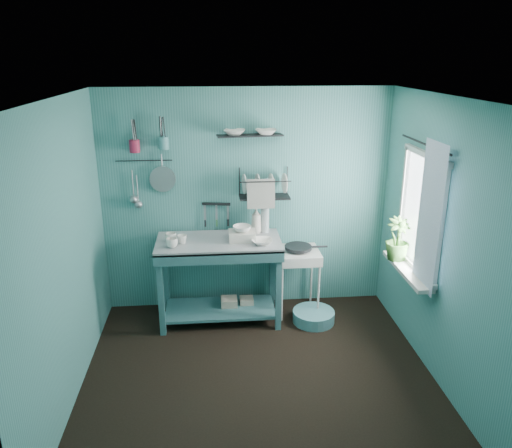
{
  "coord_description": "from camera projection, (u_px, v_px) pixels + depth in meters",
  "views": [
    {
      "loc": [
        -0.38,
        -3.87,
        2.82
      ],
      "look_at": [
        0.05,
        0.85,
        1.2
      ],
      "focal_mm": 35.0,
      "sensor_mm": 36.0,
      "label": 1
    }
  ],
  "objects": [
    {
      "name": "colander",
      "position": [
        163.0,
        179.0,
        5.38
      ],
      "size": [
        0.28,
        0.03,
        0.28
      ],
      "primitive_type": "cylinder",
      "rotation": [
        1.54,
        0.0,
        0.0
      ],
      "color": "#97999E",
      "rests_on": "wall_back"
    },
    {
      "name": "ladle_outer",
      "position": [
        133.0,
        184.0,
        5.38
      ],
      "size": [
        0.01,
        0.01,
        0.3
      ],
      "primitive_type": "cylinder",
      "color": "#97999E",
      "rests_on": "wall_back"
    },
    {
      "name": "shelf_bowl_right",
      "position": [
        266.0,
        133.0,
        5.27
      ],
      "size": [
        0.25,
        0.25,
        0.06
      ],
      "primitive_type": "imported",
      "rotation": [
        0.0,
        0.0,
        -0.11
      ],
      "color": "white",
      "rests_on": "upper_shelf"
    },
    {
      "name": "hook_rail",
      "position": [
        144.0,
        161.0,
        5.32
      ],
      "size": [
        0.6,
        0.01,
        0.01
      ],
      "primitive_type": "cylinder",
      "rotation": [
        0.0,
        1.57,
        0.0
      ],
      "color": "black",
      "rests_on": "wall_back"
    },
    {
      "name": "utensil_cup_teal",
      "position": [
        163.0,
        143.0,
        5.23
      ],
      "size": [
        0.11,
        0.11,
        0.13
      ],
      "primitive_type": "cylinder",
      "color": "teal",
      "rests_on": "wall_back"
    },
    {
      "name": "wash_tub",
      "position": [
        242.0,
        236.0,
        5.3
      ],
      "size": [
        0.28,
        0.22,
        0.1
      ],
      "primitive_type": "cube",
      "color": "beige",
      "rests_on": "work_counter"
    },
    {
      "name": "ladle_inner",
      "position": [
        137.0,
        189.0,
        5.4
      ],
      "size": [
        0.01,
        0.01,
        0.3
      ],
      "primitive_type": "cylinder",
      "color": "#97999E",
      "rests_on": "wall_back"
    },
    {
      "name": "dish_rack",
      "position": [
        264.0,
        184.0,
        5.42
      ],
      "size": [
        0.56,
        0.28,
        0.32
      ],
      "primitive_type": "cube",
      "rotation": [
        0.0,
        0.0,
        0.07
      ],
      "color": "black",
      "rests_on": "wall_back"
    },
    {
      "name": "potted_plant",
      "position": [
        398.0,
        239.0,
        5.03
      ],
      "size": [
        0.29,
        0.29,
        0.44
      ],
      "primitive_type": "imported",
      "rotation": [
        0.0,
        0.0,
        0.22
      ],
      "color": "#305C24",
      "rests_on": "windowsill"
    },
    {
      "name": "storage_tin_large",
      "position": [
        229.0,
        307.0,
        5.63
      ],
      "size": [
        0.18,
        0.18,
        0.22
      ],
      "primitive_type": "cube",
      "color": "gray",
      "rests_on": "floor"
    },
    {
      "name": "storage_tin_small",
      "position": [
        247.0,
        306.0,
        5.68
      ],
      "size": [
        0.15,
        0.15,
        0.2
      ],
      "primitive_type": "cube",
      "color": "gray",
      "rests_on": "floor"
    },
    {
      "name": "shelf_bowl_left",
      "position": [
        235.0,
        131.0,
        5.24
      ],
      "size": [
        0.26,
        0.26,
        0.06
      ],
      "primitive_type": "imported",
      "rotation": [
        0.0,
        0.0,
        -0.17
      ],
      "color": "white",
      "rests_on": "upper_shelf"
    },
    {
      "name": "floor",
      "position": [
        259.0,
        377.0,
        4.59
      ],
      "size": [
        3.2,
        3.2,
        0.0
      ],
      "primitive_type": "plane",
      "color": "black",
      "rests_on": "ground"
    },
    {
      "name": "curtain_rod",
      "position": [
        425.0,
        144.0,
        4.48
      ],
      "size": [
        0.02,
        1.05,
        0.02
      ],
      "primitive_type": "cylinder",
      "rotation": [
        1.57,
        0.0,
        0.0
      ],
      "color": "black",
      "rests_on": "wall_right"
    },
    {
      "name": "ceiling",
      "position": [
        260.0,
        98.0,
        3.78
      ],
      "size": [
        3.2,
        3.2,
        0.0
      ],
      "primitive_type": "plane",
      "rotation": [
        3.14,
        0.0,
        0.0
      ],
      "color": "silver",
      "rests_on": "ground"
    },
    {
      "name": "knife_strip",
      "position": [
        216.0,
        204.0,
        5.55
      ],
      "size": [
        0.32,
        0.07,
        0.03
      ],
      "primitive_type": "cube",
      "rotation": [
        0.0,
        0.0,
        -0.16
      ],
      "color": "black",
      "rests_on": "wall_back"
    },
    {
      "name": "mug_mid",
      "position": [
        182.0,
        239.0,
        5.2
      ],
      "size": [
        0.14,
        0.14,
        0.09
      ],
      "primitive_type": "imported",
      "rotation": [
        0.0,
        0.0,
        0.52
      ],
      "color": "white",
      "rests_on": "work_counter"
    },
    {
      "name": "wall_right",
      "position": [
        443.0,
        245.0,
        4.32
      ],
      "size": [
        0.0,
        3.0,
        3.0
      ],
      "primitive_type": "plane",
      "rotation": [
        1.57,
        0.0,
        -1.57
      ],
      "color": "#3B7A78",
      "rests_on": "ground"
    },
    {
      "name": "soap_bottle",
      "position": [
        256.0,
        220.0,
        5.48
      ],
      "size": [
        0.12,
        0.12,
        0.3
      ],
      "primitive_type": "imported",
      "color": "beige",
      "rests_on": "work_counter"
    },
    {
      "name": "mug_right",
      "position": [
        171.0,
        237.0,
        5.25
      ],
      "size": [
        0.17,
        0.17,
        0.1
      ],
      "primitive_type": "imported",
      "rotation": [
        0.0,
        0.0,
        1.05
      ],
      "color": "white",
      "rests_on": "work_counter"
    },
    {
      "name": "utensil_cup_magenta",
      "position": [
        135.0,
        146.0,
        5.21
      ],
      "size": [
        0.11,
        0.11,
        0.13
      ],
      "primitive_type": "cylinder",
      "color": "#A61E3F",
      "rests_on": "wall_back"
    },
    {
      "name": "curtain",
      "position": [
        429.0,
        218.0,
        4.39
      ],
      "size": [
        0.0,
        1.35,
        1.35
      ],
      "primitive_type": "plane",
      "rotation": [
        1.57,
        0.0,
        1.57
      ],
      "color": "white",
      "rests_on": "wall_right"
    },
    {
      "name": "wall_front",
      "position": [
        285.0,
        351.0,
        2.77
      ],
      "size": [
        3.2,
        0.0,
        3.2
      ],
      "primitive_type": "plane",
      "rotation": [
        -1.57,
        0.0,
        0.0
      ],
      "color": "#3B7A78",
      "rests_on": "ground"
    },
    {
      "name": "tub_bowl",
      "position": [
        242.0,
        229.0,
        5.27
      ],
      "size": [
        0.2,
        0.19,
        0.06
      ],
      "primitive_type": "imported",
      "color": "white",
      "rests_on": "wash_tub"
    },
    {
      "name": "water_bottle",
      "position": [
        265.0,
        220.0,
        5.52
      ],
      "size": [
        0.09,
        0.09,
        0.28
      ],
      "primitive_type": "cylinder",
      "color": "#A7B4BB",
      "rests_on": "work_counter"
    },
    {
      "name": "counter_bowl",
      "position": [
        262.0,
        242.0,
        5.2
      ],
      "size": [
        0.22,
        0.22,
        0.05
      ],
      "primitive_type": "imported",
      "color": "white",
      "rests_on": "work_counter"
    },
    {
      "name": "window_glass",
      "position": [
        422.0,
        213.0,
        4.7
      ],
      "size": [
        0.0,
        1.1,
        1.1
      ],
      "primitive_type": "plane",
      "rotation": [
        1.57,
        0.0,
        1.57
      ],
      "color": "white",
      "rests_on": "wall_right"
    },
    {
      "name": "mug_left",
      "position": [
        172.0,
        243.0,
        5.1
      ],
      "size": [
        0.12,
        0.12,
        0.1
      ],
      "primitive_type": "imported",
      "color": "white",
      "rests_on": "work_counter"
    },
    {
      "name": "upper_shelf",
      "position": [
        250.0,
        135.0,
        5.27
      ],
      "size": [
        0.71,
        0.25,
        0.01
      ],
      "primitive_type": "cube",
      "rotation": [
        0.0,
        0.0,
        0.1
      ],
      "color": "black",
      "rests_on": "wall_back"
    },
    {
      "name": "wall_left",
      "position": [
        63.0,
        258.0,
        4.05
      ],
      "size": [
        0.0,
        3.0,
        3.0
      ],
      "primitive_type": "plane",
      "rotation": [
        1.57,
        0.0,
        1.57
      ],
      "color": "#3B7A78",
      "rests_on": "ground"
    },
    {
      "name": "frying_pan",
      "position": [
        298.0,
        247.0,
        5.53
      ],
      "size": [
        0.3,
        0.3,
        0.03
      ],
      "primitive_type": "cylinder",
      "color": "black",
      "rests_on": "hotplate_stand"
    },
    {
      "name": "floor_basin",
      "position": [
        314.0,
        316.0,
        5.52
      ],
      "size": [
        0.46,
        0.46,
        0.13
      ],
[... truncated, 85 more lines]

